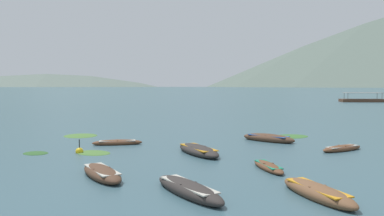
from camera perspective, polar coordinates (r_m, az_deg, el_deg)
The scene contains 17 objects.
ground_plane at distance 1506.73m, azimuth 0.37°, elevation 3.37°, with size 6000.00×6000.00×0.00m, color #385660.
mountain_2 at distance 1680.90m, azimuth -13.60°, elevation 8.90°, with size 1394.39×1394.39×328.59m, color slate.
mountain_3 at distance 1727.34m, azimuth 12.30°, elevation 9.36°, with size 978.01×978.01×363.87m, color #56665B.
rowboat_0 at distance 26.46m, azimuth -11.26°, elevation -5.28°, with size 3.57×1.44×0.45m.
rowboat_1 at distance 22.48m, azimuth 1.24°, elevation -6.61°, with size 3.22×4.62×0.67m.
rowboat_2 at distance 18.84m, azimuth 12.02°, elevation -8.91°, with size 1.42×3.14×0.41m.
rowboat_3 at distance 14.75m, azimuth 19.15°, elevation -12.28°, with size 2.37×4.07×0.62m.
rowboat_4 at distance 28.10m, azimuth 12.03°, elevation -4.63°, with size 4.05×3.72×0.69m.
rowboat_5 at distance 17.39m, azimuth -13.57°, elevation -9.78°, with size 3.06×3.91×0.61m.
rowboat_6 at distance 25.46m, azimuth 22.52°, elevation -5.83°, with size 3.42×2.47×0.44m.
rowboat_7 at distance 14.37m, azimuth -0.31°, elevation -12.50°, with size 3.24×4.24×0.63m.
ferry_0 at distance 102.31m, azimuth 25.23°, elevation 1.11°, with size 11.07×5.29×2.54m.
mooring_buoy at distance 23.81m, azimuth -16.82°, elevation -6.44°, with size 0.47×0.47×0.98m.
weed_patch_0 at distance 31.76m, azimuth -16.66°, elevation -4.15°, with size 2.92×2.67×0.14m, color #477033.
weed_patch_1 at distance 24.61m, azimuth -22.86°, elevation -6.49°, with size 1.31×1.64×0.14m, color #2D5628.
weed_patch_2 at distance 23.59m, azimuth -14.79°, elevation -6.76°, with size 1.70×2.31×0.14m, color #477033.
weed_patch_4 at distance 31.06m, azimuth 15.27°, elevation -4.30°, with size 3.18×2.36×0.14m, color #38662D.
Camera 1 is at (-2.96, -6.72, 4.16)m, focal length 34.34 mm.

